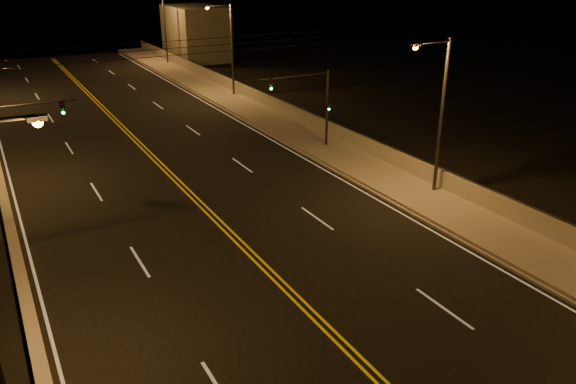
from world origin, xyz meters
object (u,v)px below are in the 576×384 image
streetlight_2 (229,44)px  traffic_signal_left (1,142)px  streetlight_1 (438,108)px  traffic_signal_right (314,100)px  streetlight_3 (162,24)px

streetlight_2 → traffic_signal_left: size_ratio=1.56×
streetlight_1 → streetlight_2: bearing=90.0°
traffic_signal_right → streetlight_1: bearing=-80.8°
streetlight_1 → traffic_signal_left: size_ratio=1.56×
streetlight_2 → streetlight_1: bearing=-90.0°
traffic_signal_left → streetlight_2: bearing=40.8°
streetlight_2 → traffic_signal_right: size_ratio=1.56×
streetlight_2 → streetlight_3: bearing=90.0°
streetlight_1 → traffic_signal_left: 22.51m
streetlight_1 → streetlight_3: 47.28m
streetlight_1 → traffic_signal_left: (-20.23, 9.78, -1.44)m
traffic_signal_left → streetlight_3: bearing=61.7°
streetlight_3 → traffic_signal_right: streetlight_3 is taller
streetlight_2 → traffic_signal_right: bearing=-95.2°
streetlight_3 → streetlight_1: bearing=-90.0°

